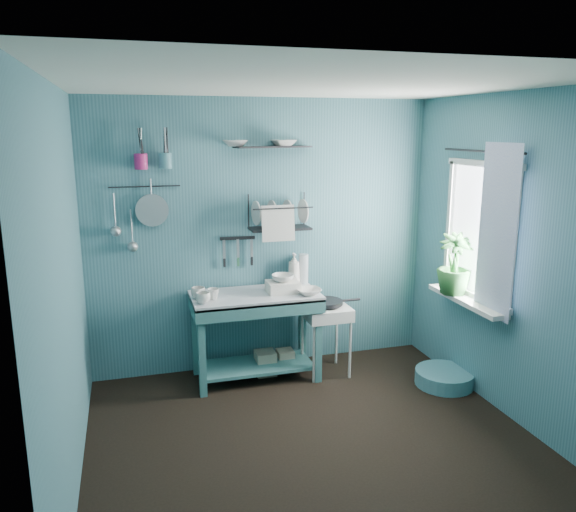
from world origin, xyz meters
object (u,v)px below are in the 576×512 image
object	(u,v)px
work_counter	(256,336)
storage_tin_small	(285,360)
soap_bottle	(294,269)
potted_plant	(455,264)
mug_mid	(213,294)
utensil_cup_magenta	(141,161)
mug_right	(198,293)
colander	(152,210)
mug_left	(203,298)
dish_rack	(280,212)
wash_tub	(283,287)
floor_basin	(444,378)
utensil_cup_teal	(165,161)
frying_pan	(326,302)
water_bottle	(304,269)
hotplate_stand	(326,340)
storage_tin_large	(265,363)

from	to	relation	value
work_counter	storage_tin_small	xyz separation A→B (m)	(0.30, 0.08, -0.30)
soap_bottle	potted_plant	size ratio (longest dim) A/B	0.57
mug_mid	storage_tin_small	size ratio (longest dim) A/B	0.50
utensil_cup_magenta	potted_plant	bearing A→B (deg)	-17.78
mug_right	colander	size ratio (longest dim) A/B	0.44
utensil_cup_magenta	storage_tin_small	size ratio (longest dim) A/B	0.65
mug_left	dish_rack	distance (m)	1.06
mug_right	wash_tub	world-z (taller)	wash_tub
mug_mid	utensil_cup_magenta	bearing A→B (deg)	150.32
mug_left	floor_basin	xyz separation A→B (m)	(2.05, -0.45, -0.78)
soap_bottle	utensil_cup_teal	xyz separation A→B (m)	(-1.13, 0.04, 1.01)
mug_mid	frying_pan	xyz separation A→B (m)	(1.03, -0.01, -0.16)
water_bottle	floor_basin	size ratio (longest dim) A/B	0.54
water_bottle	storage_tin_small	distance (m)	0.88
hotplate_stand	mug_right	bearing A→B (deg)	176.56
dish_rack	potted_plant	size ratio (longest dim) A/B	1.04
mug_left	soap_bottle	bearing A→B (deg)	21.80
work_counter	storage_tin_large	size ratio (longest dim) A/B	5.13
mug_left	mug_mid	distance (m)	0.14
mug_left	water_bottle	bearing A→B (deg)	20.81
dish_rack	storage_tin_small	xyz separation A→B (m)	(0.02, -0.11, -1.39)
dish_rack	mug_left	bearing A→B (deg)	-146.40
mug_mid	water_bottle	bearing A→B (deg)	17.28
dish_rack	frying_pan	bearing A→B (deg)	-26.70
frying_pan	mug_right	bearing A→B (deg)	176.53
utensil_cup_magenta	colander	xyz separation A→B (m)	(0.07, 0.03, -0.42)
work_counter	water_bottle	size ratio (longest dim) A/B	4.03
water_bottle	dish_rack	bearing A→B (deg)	-172.99
mug_right	utensil_cup_magenta	bearing A→B (deg)	149.44
work_counter	mug_left	xyz separation A→B (m)	(-0.48, -0.16, 0.45)
utensil_cup_teal	storage_tin_small	size ratio (longest dim) A/B	0.65
mug_left	wash_tub	size ratio (longest dim) A/B	0.44
water_bottle	storage_tin_small	xyz separation A→B (m)	(-0.22, -0.14, -0.84)
utensil_cup_magenta	work_counter	bearing A→B (deg)	-14.85
water_bottle	work_counter	bearing A→B (deg)	-157.07
frying_pan	storage_tin_small	world-z (taller)	frying_pan
water_bottle	frying_pan	xyz separation A→B (m)	(0.13, -0.29, -0.25)
work_counter	colander	world-z (taller)	colander
mug_mid	potted_plant	size ratio (longest dim) A/B	0.19
storage_tin_small	colander	bearing A→B (deg)	170.48
mug_mid	hotplate_stand	xyz separation A→B (m)	(1.03, -0.01, -0.52)
wash_tub	utensil_cup_teal	size ratio (longest dim) A/B	2.15
water_bottle	colander	size ratio (longest dim) A/B	1.00
mug_left	storage_tin_large	size ratio (longest dim) A/B	0.56
wash_tub	colander	world-z (taller)	colander
utensil_cup_teal	utensil_cup_magenta	bearing A→B (deg)	180.00
mug_left	hotplate_stand	world-z (taller)	mug_left
frying_pan	potted_plant	size ratio (longest dim) A/B	0.57
wash_tub	mug_left	bearing A→B (deg)	-169.14
storage_tin_large	utensil_cup_magenta	bearing A→B (deg)	169.28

